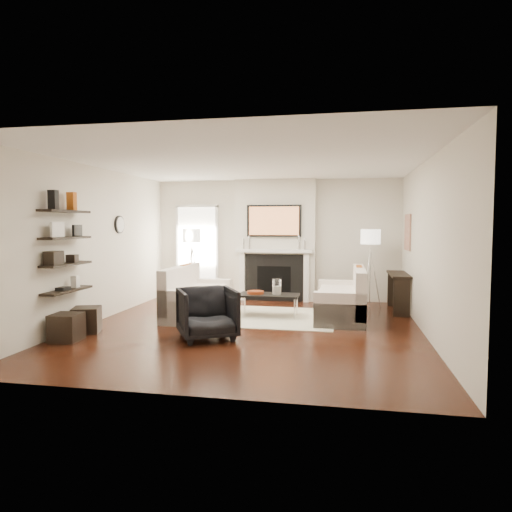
% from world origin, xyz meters
% --- Properties ---
extents(room_envelope, '(6.00, 6.00, 6.00)m').
position_xyz_m(room_envelope, '(0.00, 0.00, 1.35)').
color(room_envelope, '#34150B').
rests_on(room_envelope, ground).
extents(chimney_breast, '(1.80, 0.25, 2.70)m').
position_xyz_m(chimney_breast, '(0.00, 2.88, 1.35)').
color(chimney_breast, silver).
rests_on(chimney_breast, floor).
extents(fireplace_surround, '(1.30, 0.02, 1.04)m').
position_xyz_m(fireplace_surround, '(0.00, 2.74, 0.52)').
color(fireplace_surround, black).
rests_on(fireplace_surround, floor).
extents(firebox, '(0.75, 0.02, 0.65)m').
position_xyz_m(firebox, '(0.00, 2.73, 0.45)').
color(firebox, black).
rests_on(firebox, floor).
extents(mantel_pilaster_l, '(0.12, 0.08, 1.10)m').
position_xyz_m(mantel_pilaster_l, '(-0.72, 2.71, 0.55)').
color(mantel_pilaster_l, white).
rests_on(mantel_pilaster_l, floor).
extents(mantel_pilaster_r, '(0.12, 0.08, 1.10)m').
position_xyz_m(mantel_pilaster_r, '(0.72, 2.71, 0.55)').
color(mantel_pilaster_r, white).
rests_on(mantel_pilaster_r, floor).
extents(mantel_shelf, '(1.70, 0.18, 0.07)m').
position_xyz_m(mantel_shelf, '(0.00, 2.69, 1.12)').
color(mantel_shelf, white).
rests_on(mantel_shelf, chimney_breast).
extents(tv_body, '(1.20, 0.06, 0.70)m').
position_xyz_m(tv_body, '(0.00, 2.71, 1.78)').
color(tv_body, black).
rests_on(tv_body, chimney_breast).
extents(tv_screen, '(1.10, 0.00, 0.62)m').
position_xyz_m(tv_screen, '(0.00, 2.68, 1.78)').
color(tv_screen, '#BF723F').
rests_on(tv_screen, tv_body).
extents(candlestick_l_tall, '(0.04, 0.04, 0.30)m').
position_xyz_m(candlestick_l_tall, '(-0.55, 2.70, 1.30)').
color(candlestick_l_tall, silver).
rests_on(candlestick_l_tall, mantel_shelf).
extents(candlestick_l_short, '(0.04, 0.04, 0.24)m').
position_xyz_m(candlestick_l_short, '(-0.68, 2.70, 1.27)').
color(candlestick_l_short, silver).
rests_on(candlestick_l_short, mantel_shelf).
extents(candlestick_r_tall, '(0.04, 0.04, 0.30)m').
position_xyz_m(candlestick_r_tall, '(0.55, 2.70, 1.30)').
color(candlestick_r_tall, silver).
rests_on(candlestick_r_tall, mantel_shelf).
extents(candlestick_r_short, '(0.04, 0.04, 0.24)m').
position_xyz_m(candlestick_r_short, '(0.68, 2.70, 1.27)').
color(candlestick_r_short, silver).
rests_on(candlestick_r_short, mantel_shelf).
extents(hallway_panel, '(0.90, 0.02, 2.10)m').
position_xyz_m(hallway_panel, '(-1.85, 2.98, 1.05)').
color(hallway_panel, white).
rests_on(hallway_panel, floor).
extents(door_trim_l, '(0.06, 0.06, 2.16)m').
position_xyz_m(door_trim_l, '(-2.33, 2.96, 1.05)').
color(door_trim_l, white).
rests_on(door_trim_l, floor).
extents(door_trim_r, '(0.06, 0.06, 2.16)m').
position_xyz_m(door_trim_r, '(-1.37, 2.96, 1.05)').
color(door_trim_r, white).
rests_on(door_trim_r, floor).
extents(door_trim_top, '(1.02, 0.06, 0.06)m').
position_xyz_m(door_trim_top, '(-1.85, 2.96, 2.13)').
color(door_trim_top, white).
rests_on(door_trim_top, wall_back).
extents(rug, '(2.60, 2.00, 0.01)m').
position_xyz_m(rug, '(0.06, 0.96, 0.01)').
color(rug, beige).
rests_on(rug, floor).
extents(loveseat_left_base, '(0.85, 1.80, 0.42)m').
position_xyz_m(loveseat_left_base, '(-1.13, 0.79, 0.21)').
color(loveseat_left_base, white).
rests_on(loveseat_left_base, floor).
extents(loveseat_left_back, '(0.18, 1.80, 0.80)m').
position_xyz_m(loveseat_left_back, '(-1.47, 0.79, 0.53)').
color(loveseat_left_back, white).
rests_on(loveseat_left_back, floor).
extents(loveseat_left_arm_n, '(0.85, 0.18, 0.60)m').
position_xyz_m(loveseat_left_arm_n, '(-1.13, -0.02, 0.30)').
color(loveseat_left_arm_n, white).
rests_on(loveseat_left_arm_n, floor).
extents(loveseat_left_arm_s, '(0.85, 0.18, 0.60)m').
position_xyz_m(loveseat_left_arm_s, '(-1.13, 1.60, 0.30)').
color(loveseat_left_arm_s, white).
rests_on(loveseat_left_arm_s, floor).
extents(loveseat_left_cushion, '(0.63, 1.44, 0.10)m').
position_xyz_m(loveseat_left_cushion, '(-1.08, 0.79, 0.47)').
color(loveseat_left_cushion, white).
rests_on(loveseat_left_cushion, loveseat_left_base).
extents(pillow_left_orange, '(0.10, 0.42, 0.42)m').
position_xyz_m(pillow_left_orange, '(-1.47, 1.09, 0.73)').
color(pillow_left_orange, '#AD5315').
rests_on(pillow_left_orange, loveseat_left_cushion).
extents(pillow_left_charcoal, '(0.10, 0.40, 0.40)m').
position_xyz_m(pillow_left_charcoal, '(-1.47, 0.49, 0.72)').
color(pillow_left_charcoal, black).
rests_on(pillow_left_charcoal, loveseat_left_cushion).
extents(loveseat_right_base, '(0.85, 1.80, 0.42)m').
position_xyz_m(loveseat_right_base, '(1.46, 1.06, 0.21)').
color(loveseat_right_base, white).
rests_on(loveseat_right_base, floor).
extents(loveseat_right_back, '(0.18, 1.80, 0.80)m').
position_xyz_m(loveseat_right_back, '(1.79, 1.06, 0.53)').
color(loveseat_right_back, white).
rests_on(loveseat_right_back, floor).
extents(loveseat_right_arm_n, '(0.85, 0.18, 0.60)m').
position_xyz_m(loveseat_right_arm_n, '(1.46, 0.25, 0.30)').
color(loveseat_right_arm_n, white).
rests_on(loveseat_right_arm_n, floor).
extents(loveseat_right_arm_s, '(0.85, 0.18, 0.60)m').
position_xyz_m(loveseat_right_arm_s, '(1.46, 1.87, 0.30)').
color(loveseat_right_arm_s, white).
rests_on(loveseat_right_arm_s, floor).
extents(loveseat_right_cushion, '(0.63, 1.44, 0.10)m').
position_xyz_m(loveseat_right_cushion, '(1.41, 1.06, 0.47)').
color(loveseat_right_cushion, white).
rests_on(loveseat_right_cushion, loveseat_right_base).
extents(pillow_right_orange, '(0.10, 0.42, 0.42)m').
position_xyz_m(pillow_right_orange, '(1.79, 1.36, 0.73)').
color(pillow_right_orange, '#AD5315').
rests_on(pillow_right_orange, loveseat_right_cushion).
extents(pillow_right_charcoal, '(0.10, 0.40, 0.40)m').
position_xyz_m(pillow_right_charcoal, '(1.79, 0.76, 0.72)').
color(pillow_right_charcoal, black).
rests_on(pillow_right_charcoal, loveseat_right_cushion).
extents(coffee_table, '(1.10, 0.55, 0.04)m').
position_xyz_m(coffee_table, '(0.16, 1.01, 0.40)').
color(coffee_table, black).
rests_on(coffee_table, floor).
extents(coffee_leg_nw, '(0.02, 0.02, 0.38)m').
position_xyz_m(coffee_leg_nw, '(-0.34, 0.79, 0.19)').
color(coffee_leg_nw, silver).
rests_on(coffee_leg_nw, floor).
extents(coffee_leg_ne, '(0.02, 0.02, 0.38)m').
position_xyz_m(coffee_leg_ne, '(0.66, 0.79, 0.19)').
color(coffee_leg_ne, silver).
rests_on(coffee_leg_ne, floor).
extents(coffee_leg_sw, '(0.02, 0.02, 0.38)m').
position_xyz_m(coffee_leg_sw, '(-0.34, 1.23, 0.19)').
color(coffee_leg_sw, silver).
rests_on(coffee_leg_sw, floor).
extents(coffee_leg_se, '(0.02, 0.02, 0.38)m').
position_xyz_m(coffee_leg_se, '(0.66, 1.23, 0.19)').
color(coffee_leg_se, silver).
rests_on(coffee_leg_se, floor).
extents(hurricane_glass, '(0.17, 0.17, 0.29)m').
position_xyz_m(hurricane_glass, '(0.31, 1.01, 0.56)').
color(hurricane_glass, white).
rests_on(hurricane_glass, coffee_table).
extents(hurricane_candle, '(0.11, 0.11, 0.16)m').
position_xyz_m(hurricane_candle, '(0.31, 1.01, 0.50)').
color(hurricane_candle, white).
rests_on(hurricane_candle, coffee_table).
extents(copper_bowl, '(0.31, 0.31, 0.05)m').
position_xyz_m(copper_bowl, '(-0.09, 1.01, 0.45)').
color(copper_bowl, '#AA421C').
rests_on(copper_bowl, coffee_table).
extents(armchair, '(1.08, 1.06, 0.83)m').
position_xyz_m(armchair, '(-0.48, -0.76, 0.42)').
color(armchair, black).
rests_on(armchair, floor).
extents(lamp_left_post, '(0.02, 0.02, 1.20)m').
position_xyz_m(lamp_left_post, '(-1.85, 2.58, 0.60)').
color(lamp_left_post, silver).
rests_on(lamp_left_post, floor).
extents(lamp_left_shade, '(0.40, 0.40, 0.30)m').
position_xyz_m(lamp_left_shade, '(-1.85, 2.58, 1.45)').
color(lamp_left_shade, white).
rests_on(lamp_left_shade, lamp_left_post).
extents(lamp_left_leg_a, '(0.25, 0.02, 1.23)m').
position_xyz_m(lamp_left_leg_a, '(-1.74, 2.58, 0.60)').
color(lamp_left_leg_a, silver).
rests_on(lamp_left_leg_a, floor).
extents(lamp_left_leg_b, '(0.14, 0.22, 1.23)m').
position_xyz_m(lamp_left_leg_b, '(-1.91, 2.68, 0.60)').
color(lamp_left_leg_b, silver).
rests_on(lamp_left_leg_b, floor).
extents(lamp_left_leg_c, '(0.14, 0.22, 1.23)m').
position_xyz_m(lamp_left_leg_c, '(-1.91, 2.49, 0.60)').
color(lamp_left_leg_c, silver).
rests_on(lamp_left_leg_c, floor).
extents(lamp_right_post, '(0.02, 0.02, 1.20)m').
position_xyz_m(lamp_right_post, '(2.05, 2.38, 0.60)').
color(lamp_right_post, silver).
rests_on(lamp_right_post, floor).
extents(lamp_right_shade, '(0.40, 0.40, 0.30)m').
position_xyz_m(lamp_right_shade, '(2.05, 2.38, 1.45)').
color(lamp_right_shade, white).
rests_on(lamp_right_shade, lamp_right_post).
extents(lamp_right_leg_a, '(0.25, 0.02, 1.23)m').
position_xyz_m(lamp_right_leg_a, '(2.16, 2.38, 0.60)').
color(lamp_right_leg_a, silver).
rests_on(lamp_right_leg_a, floor).
extents(lamp_right_leg_b, '(0.14, 0.22, 1.23)m').
position_xyz_m(lamp_right_leg_b, '(2.00, 2.48, 0.60)').
color(lamp_right_leg_b, silver).
rests_on(lamp_right_leg_b, floor).
extents(lamp_right_leg_c, '(0.14, 0.22, 1.23)m').
position_xyz_m(lamp_right_leg_c, '(1.99, 2.29, 0.60)').
color(lamp_right_leg_c, silver).
rests_on(lamp_right_leg_c, floor).
extents(console_top, '(0.35, 1.20, 0.04)m').
position_xyz_m(console_top, '(2.57, 1.98, 0.73)').
color(console_top, black).
rests_on(console_top, floor).
extents(console_leg_n, '(0.30, 0.04, 0.71)m').
position_xyz_m(console_leg_n, '(2.57, 1.43, 0.35)').
color(console_leg_n, black).
rests_on(console_leg_n, floor).
extents(console_leg_s, '(0.30, 0.04, 0.71)m').
position_xyz_m(console_leg_s, '(2.57, 2.53, 0.35)').
color(console_leg_s, black).
rests_on(console_leg_s, floor).
extents(wall_art, '(0.03, 0.70, 0.70)m').
position_xyz_m(wall_art, '(2.73, 2.05, 1.55)').
color(wall_art, '#A76D53').
rests_on(wall_art, wall_right).
extents(shelf_bottom, '(0.25, 1.00, 0.03)m').
position_xyz_m(shelf_bottom, '(-2.62, -1.00, 0.70)').
color(shelf_bottom, black).
rests_on(shelf_bottom, wall_left).
extents(shelf_lower, '(0.25, 1.00, 0.04)m').
position_xyz_m(shelf_lower, '(-2.62, -1.00, 1.10)').
color(shelf_lower, black).
rests_on(shelf_lower, wall_left).
extents(shelf_upper, '(0.25, 1.00, 0.04)m').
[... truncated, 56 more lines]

